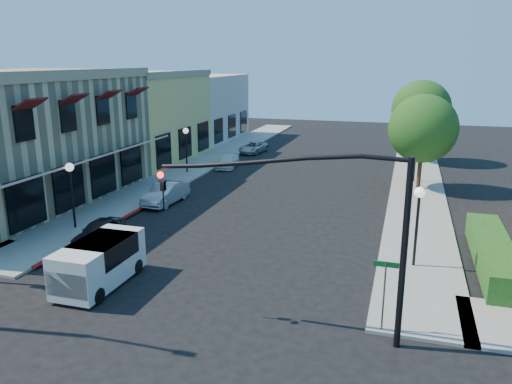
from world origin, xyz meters
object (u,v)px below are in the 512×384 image
(street_name_sign, at_px, (385,285))
(parked_car_c, at_px, (228,161))
(lamppost_left_near, at_px, (71,179))
(lamppost_left_far, at_px, (186,139))
(street_tree_a, at_px, (423,129))
(white_van, at_px, (99,261))
(parked_car_d, at_px, (253,147))
(street_tree_b, at_px, (421,109))
(signal_mast_arm, at_px, (333,215))
(lamppost_right_far, at_px, (416,145))
(parked_car_b, at_px, (166,193))
(lamppost_right_near, at_px, (418,207))

(street_name_sign, distance_m, parked_car_c, 26.63)
(lamppost_left_near, bearing_deg, lamppost_left_far, 90.00)
(street_tree_a, bearing_deg, white_van, -122.01)
(street_tree_a, distance_m, white_van, 23.13)
(parked_car_d, bearing_deg, street_tree_b, 6.79)
(signal_mast_arm, xyz_separation_m, lamppost_right_far, (2.64, 22.50, -1.35))
(signal_mast_arm, height_order, lamppost_right_far, signal_mast_arm)
(street_tree_a, height_order, lamppost_left_near, street_tree_a)
(street_tree_a, distance_m, street_name_sign, 20.00)
(lamppost_left_near, bearing_deg, white_van, -46.49)
(street_tree_b, bearing_deg, parked_car_b, -129.57)
(street_tree_b, bearing_deg, white_van, -112.42)
(lamppost_right_near, bearing_deg, parked_car_d, 121.49)
(street_tree_b, xyz_separation_m, street_name_sign, (-1.30, -29.80, -2.85))
(street_name_sign, distance_m, lamppost_left_far, 25.48)
(lamppost_left_near, xyz_separation_m, parked_car_b, (2.30, 5.85, -2.08))
(signal_mast_arm, height_order, parked_car_c, signal_mast_arm)
(parked_car_b, bearing_deg, street_name_sign, -37.59)
(signal_mast_arm, xyz_separation_m, parked_car_c, (-12.06, 23.50, -3.56))
(parked_car_b, bearing_deg, lamppost_left_far, 108.55)
(lamppost_left_near, xyz_separation_m, lamppost_right_far, (17.00, 16.00, 0.00))
(street_name_sign, height_order, parked_car_c, street_name_sign)
(white_van, bearing_deg, lamppost_left_near, 133.51)
(street_tree_a, bearing_deg, street_name_sign, -93.76)
(street_tree_b, distance_m, white_van, 32.03)
(signal_mast_arm, relative_size, white_van, 1.95)
(street_tree_b, xyz_separation_m, white_van, (-12.14, -29.43, -3.49))
(lamppost_right_far, height_order, parked_car_d, lamppost_right_far)
(street_name_sign, height_order, lamppost_left_near, lamppost_left_near)
(street_tree_b, bearing_deg, street_name_sign, -92.50)
(lamppost_right_near, distance_m, white_van, 13.14)
(street_name_sign, relative_size, lamppost_right_far, 0.70)
(white_van, bearing_deg, parked_car_d, 95.49)
(parked_car_b, bearing_deg, lamppost_right_far, 37.41)
(lamppost_right_near, xyz_separation_m, parked_car_b, (-14.70, 5.85, -2.08))
(street_tree_a, xyz_separation_m, street_name_sign, (-1.30, -19.80, -2.50))
(street_tree_a, xyz_separation_m, white_van, (-12.14, -19.43, -3.14))
(white_van, distance_m, parked_car_b, 11.64)
(street_tree_a, bearing_deg, parked_car_d, 146.41)
(lamppost_left_far, bearing_deg, parked_car_d, 76.80)
(lamppost_right_near, distance_m, lamppost_right_far, 16.00)
(lamppost_left_far, distance_m, white_van, 20.17)
(street_tree_b, height_order, white_van, street_tree_b)
(lamppost_right_far, bearing_deg, lamppost_left_far, -173.29)
(street_tree_a, bearing_deg, lamppost_left_far, 180.00)
(street_name_sign, distance_m, lamppost_right_far, 21.85)
(lamppost_left_far, bearing_deg, parked_car_c, 52.52)
(parked_car_d, bearing_deg, lamppost_left_near, -89.00)
(lamppost_left_near, relative_size, parked_car_d, 0.93)
(white_van, bearing_deg, lamppost_left_far, 104.86)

